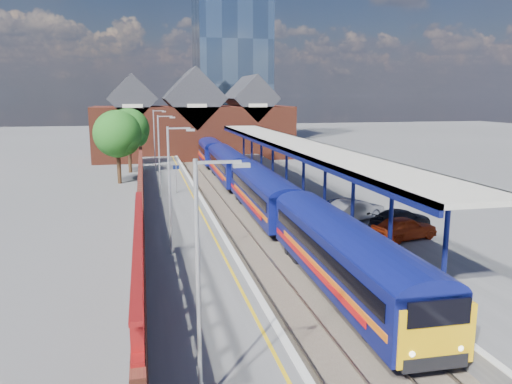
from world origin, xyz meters
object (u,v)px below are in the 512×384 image
at_px(parked_car_red, 404,228).
at_px(parked_car_dark, 401,220).
at_px(platform_sign, 176,174).
at_px(lamp_post_b, 172,183).
at_px(parked_car_silver, 355,210).
at_px(lamp_post_c, 161,151).
at_px(parked_car_blue, 346,207).
at_px(lamp_post_d, 155,136).
at_px(train, 243,175).
at_px(lamp_post_a, 203,270).

bearing_deg(parked_car_red, parked_car_dark, -36.38).
relative_size(platform_sign, parked_car_red, 0.59).
bearing_deg(lamp_post_b, platform_sign, 85.67).
xyz_separation_m(platform_sign, parked_car_silver, (11.44, -13.11, -0.93)).
distance_m(platform_sign, parked_car_silver, 17.42).
distance_m(lamp_post_c, parked_car_blue, 16.32).
relative_size(parked_car_silver, parked_car_dark, 0.97).
bearing_deg(platform_sign, lamp_post_d, 95.56).
height_order(train, parked_car_dark, train).
distance_m(lamp_post_a, parked_car_dark, 21.83).
bearing_deg(train, lamp_post_a, -103.09).
bearing_deg(lamp_post_d, platform_sign, -84.44).
bearing_deg(platform_sign, parked_car_silver, -48.88).
distance_m(lamp_post_d, parked_car_silver, 30.15).
xyz_separation_m(lamp_post_a, platform_sign, (1.36, 32.00, -2.30)).
distance_m(train, parked_car_dark, 19.20).
distance_m(lamp_post_a, lamp_post_c, 30.00).
bearing_deg(parked_car_silver, lamp_post_c, 25.64).
bearing_deg(lamp_post_c, train, 25.71).
bearing_deg(lamp_post_a, parked_car_silver, 55.88).
height_order(lamp_post_c, parked_car_blue, lamp_post_c).
relative_size(train, lamp_post_d, 9.42).
distance_m(lamp_post_c, lamp_post_d, 16.00).
bearing_deg(parked_car_silver, lamp_post_b, 87.50).
relative_size(train, parked_car_dark, 13.76).
bearing_deg(lamp_post_b, lamp_post_c, 90.00).
xyz_separation_m(lamp_post_c, platform_sign, (1.36, 2.00, -2.30)).
relative_size(lamp_post_b, platform_sign, 2.80).
relative_size(lamp_post_a, lamp_post_b, 1.00).
distance_m(lamp_post_c, parked_car_dark, 20.65).
distance_m(parked_car_silver, parked_car_blue, 1.79).
xyz_separation_m(train, parked_car_silver, (4.95, -14.89, -0.36)).
xyz_separation_m(parked_car_silver, parked_car_blue, (0.15, 1.78, -0.17)).
xyz_separation_m(train, parked_car_red, (5.96, -19.92, -0.40)).
xyz_separation_m(parked_car_dark, parked_car_blue, (-1.71, 4.84, -0.10)).
relative_size(train, lamp_post_c, 9.42).
height_order(lamp_post_c, platform_sign, lamp_post_c).
height_order(train, platform_sign, platform_sign).
bearing_deg(lamp_post_d, lamp_post_a, -90.00).
relative_size(lamp_post_c, lamp_post_d, 1.00).
bearing_deg(train, parked_car_blue, -68.76).
xyz_separation_m(lamp_post_d, parked_car_dark, (14.66, -30.17, -3.30)).
relative_size(train, parked_car_silver, 14.22).
bearing_deg(parked_car_dark, lamp_post_d, 1.66).
bearing_deg(lamp_post_c, lamp_post_d, 90.00).
bearing_deg(lamp_post_a, platform_sign, 87.56).
distance_m(lamp_post_d, platform_sign, 14.25).
bearing_deg(lamp_post_a, train, 76.91).
relative_size(parked_car_red, parked_car_silver, 0.91).
bearing_deg(lamp_post_a, lamp_post_d, 90.00).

